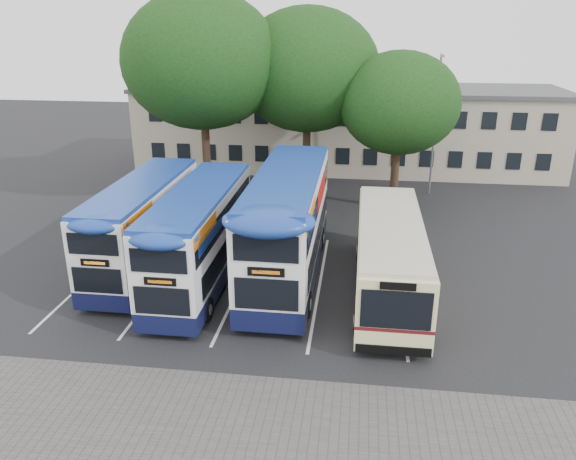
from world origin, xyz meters
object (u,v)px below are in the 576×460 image
(lamp_post, at_px, (436,118))
(tree_left, at_px, (202,61))
(tree_mid, at_px, (307,70))
(bus_dd_left, at_px, (144,221))
(bus_dd_right, at_px, (288,220))
(bus_single, at_px, (390,252))
(tree_right, at_px, (400,103))
(bus_dd_mid, at_px, (201,233))

(lamp_post, bearing_deg, tree_left, -165.29)
(tree_mid, height_order, bus_dd_left, tree_mid)
(bus_dd_right, xyz_separation_m, bus_single, (4.50, -1.13, -0.84))
(tree_left, distance_m, bus_dd_right, 13.54)
(tree_mid, height_order, bus_single, tree_mid)
(tree_right, bearing_deg, bus_dd_left, -138.67)
(bus_single, bearing_deg, tree_left, 134.19)
(bus_dd_right, relative_size, bus_single, 1.07)
(tree_mid, bearing_deg, bus_dd_right, -88.05)
(tree_right, bearing_deg, bus_dd_right, -116.40)
(tree_left, bearing_deg, tree_mid, 21.12)
(tree_right, relative_size, bus_dd_mid, 0.92)
(bus_dd_left, height_order, bus_single, bus_dd_left)
(tree_left, distance_m, tree_mid, 6.55)
(tree_mid, bearing_deg, bus_single, -70.16)
(bus_single, bearing_deg, bus_dd_right, 165.93)
(lamp_post, distance_m, tree_left, 15.24)
(tree_left, distance_m, bus_dd_mid, 13.42)
(tree_left, bearing_deg, bus_single, -45.81)
(lamp_post, height_order, bus_dd_right, lamp_post)
(bus_dd_mid, distance_m, bus_dd_right, 3.90)
(tree_mid, xyz_separation_m, tree_right, (5.65, -2.02, -1.65))
(bus_dd_right, height_order, bus_single, bus_dd_right)
(lamp_post, xyz_separation_m, tree_left, (-14.30, -3.75, 3.68))
(tree_left, bearing_deg, bus_dd_mid, -76.13)
(tree_mid, relative_size, bus_dd_right, 1.03)
(lamp_post, distance_m, tree_mid, 8.88)
(lamp_post, distance_m, tree_right, 4.51)
(lamp_post, bearing_deg, tree_right, -126.95)
(tree_mid, height_order, tree_right, tree_mid)
(tree_left, xyz_separation_m, bus_dd_left, (-0.25, -10.20, -6.48))
(bus_single, bearing_deg, tree_right, 86.49)
(tree_right, bearing_deg, tree_left, -178.42)
(bus_dd_right, bearing_deg, tree_left, 122.53)
(tree_right, bearing_deg, tree_mid, 160.29)
(tree_left, bearing_deg, tree_right, 1.58)
(lamp_post, distance_m, bus_dd_mid, 19.24)
(bus_dd_mid, relative_size, bus_single, 0.95)
(tree_left, distance_m, bus_dd_left, 12.09)
(tree_left, height_order, tree_right, tree_left)
(tree_left, height_order, bus_dd_right, tree_left)
(bus_dd_left, distance_m, bus_dd_right, 6.76)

